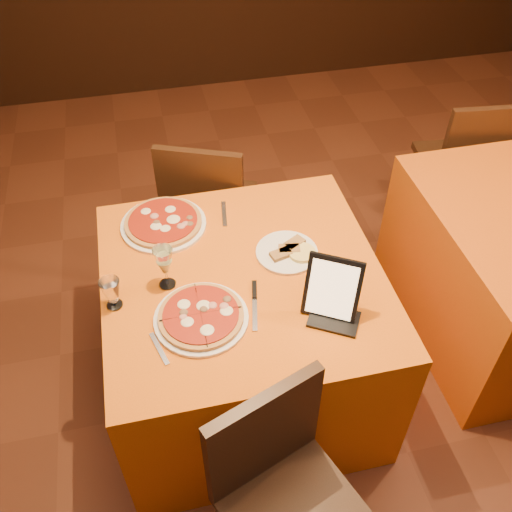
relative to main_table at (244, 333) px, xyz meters
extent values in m
cube|color=#5E2D19|center=(0.24, -0.52, -0.38)|extent=(6.00, 7.00, 0.01)
cube|color=orange|center=(0.00, 0.00, 0.00)|extent=(1.10, 1.10, 0.75)
cylinder|color=white|center=(-0.19, -0.19, 0.38)|extent=(0.35, 0.35, 0.01)
cylinder|color=#AD4C23|center=(-0.19, -0.19, 0.40)|extent=(0.31, 0.31, 0.02)
cylinder|color=white|center=(-0.27, 0.36, 0.38)|extent=(0.37, 0.37, 0.01)
cylinder|color=#AD4C23|center=(-0.27, 0.36, 0.40)|extent=(0.33, 0.33, 0.02)
cylinder|color=white|center=(0.20, 0.07, 0.38)|extent=(0.25, 0.25, 0.01)
cylinder|color=olive|center=(0.20, 0.07, 0.40)|extent=(0.16, 0.16, 0.02)
cube|color=black|center=(0.28, -0.25, 0.49)|extent=(0.22, 0.19, 0.24)
cube|color=silver|center=(0.01, -0.18, 0.38)|extent=(0.06, 0.22, 0.01)
cube|color=silver|center=(-0.36, -0.29, 0.38)|extent=(0.06, 0.15, 0.01)
cube|color=silver|center=(0.00, 0.37, 0.38)|extent=(0.04, 0.17, 0.01)
camera|label=1|loc=(-0.29, -1.52, 2.00)|focal=40.00mm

